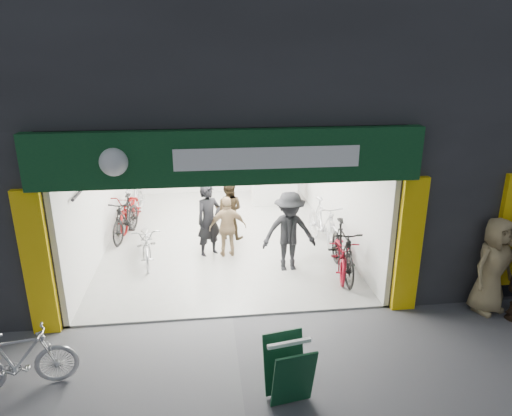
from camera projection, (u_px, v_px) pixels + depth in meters
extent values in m
plane|color=#56565B|center=(233.00, 317.00, 8.43)|extent=(60.00, 60.00, 0.00)
cube|color=#232326|center=(255.00, 6.00, 11.39)|extent=(16.00, 10.00, 4.50)
cube|color=#232326|center=(9.00, 169.00, 11.95)|extent=(5.00, 10.00, 3.50)
cube|color=#232326|center=(426.00, 158.00, 13.24)|extent=(6.00, 10.00, 3.50)
cube|color=#9E9E99|center=(222.00, 235.00, 12.19)|extent=(6.00, 8.00, 0.04)
cube|color=silver|center=(215.00, 147.00, 15.53)|extent=(6.00, 0.20, 3.20)
cube|color=silver|center=(102.00, 182.00, 11.35)|extent=(0.10, 8.00, 3.20)
cube|color=silver|center=(333.00, 175.00, 12.01)|extent=(0.10, 8.00, 3.20)
cube|color=white|center=(219.00, 113.00, 11.14)|extent=(6.00, 8.00, 0.10)
cube|color=black|center=(229.00, 136.00, 7.45)|extent=(6.00, 0.30, 0.30)
cube|color=#0C351C|center=(230.00, 157.00, 7.34)|extent=(6.40, 0.25, 0.90)
cube|color=white|center=(268.00, 158.00, 7.27)|extent=(3.00, 0.02, 0.35)
cube|color=yellow|center=(37.00, 264.00, 7.59)|extent=(0.45, 0.12, 2.60)
cube|color=yellow|center=(409.00, 246.00, 8.32)|extent=(0.45, 0.12, 2.60)
cube|color=yellow|center=(510.00, 231.00, 8.47)|extent=(0.50, 0.12, 2.20)
cylinder|color=black|center=(100.00, 168.00, 10.63)|extent=(0.06, 5.00, 0.06)
cube|color=silver|center=(274.00, 189.00, 14.58)|extent=(1.40, 0.60, 1.00)
cube|color=white|center=(225.00, 135.00, 8.53)|extent=(1.30, 0.35, 0.04)
cube|color=white|center=(221.00, 122.00, 10.23)|extent=(1.30, 0.35, 0.04)
cube|color=white|center=(218.00, 112.00, 11.92)|extent=(1.30, 0.35, 0.04)
cube|color=white|center=(215.00, 104.00, 13.61)|extent=(1.30, 0.35, 0.04)
imported|color=#AAAAAF|center=(147.00, 243.00, 10.58)|extent=(0.84, 1.84, 0.94)
imported|color=black|center=(125.00, 218.00, 11.88)|extent=(0.87, 1.93, 1.12)
imported|color=maroon|center=(130.00, 209.00, 12.67)|extent=(0.87, 2.01, 1.03)
imported|color=#ADAEB2|center=(133.00, 200.00, 13.26)|extent=(0.90, 2.01, 1.17)
imported|color=black|center=(343.00, 250.00, 9.87)|extent=(0.69, 2.02, 1.19)
imported|color=maroon|center=(341.00, 254.00, 9.99)|extent=(0.96, 1.84, 0.92)
imported|color=silver|center=(324.00, 224.00, 11.37)|extent=(0.82, 2.06, 1.21)
imported|color=#AFAFB3|center=(18.00, 360.00, 6.51)|extent=(1.66, 0.73, 0.97)
imported|color=black|center=(209.00, 221.00, 10.74)|extent=(0.77, 0.70, 1.77)
imported|color=#352818|center=(229.00, 210.00, 11.78)|extent=(0.91, 0.80, 1.57)
imported|color=black|center=(289.00, 232.00, 9.97)|extent=(1.20, 0.70, 1.84)
imported|color=#9B7D5A|center=(228.00, 228.00, 10.70)|extent=(0.90, 0.42, 1.50)
imported|color=#9B855A|center=(493.00, 266.00, 8.39)|extent=(1.05, 0.86, 1.86)
cube|color=#0D371E|center=(294.00, 380.00, 6.12)|extent=(0.62, 0.32, 0.90)
cube|color=#0D371E|center=(284.00, 362.00, 6.47)|extent=(0.62, 0.32, 0.90)
cube|color=white|center=(289.00, 343.00, 6.15)|extent=(0.62, 0.16, 0.05)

